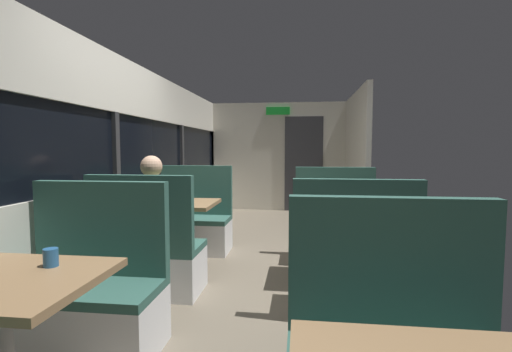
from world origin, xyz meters
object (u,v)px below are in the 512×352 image
at_px(bench_rear_aisle_facing_end, 353,274).
at_px(bench_near_window_facing_entry, 89,300).
at_px(dining_table_mid_window, 174,211).
at_px(bench_rear_aisle_facing_entry, 335,233).
at_px(coffee_cup_primary, 51,258).
at_px(bench_mid_window_facing_end, 149,258).
at_px(bench_mid_window_facing_entry, 193,226).
at_px(coffee_cup_secondary, 162,197).
at_px(dining_table_rear_aisle, 343,218).
at_px(seated_passenger, 151,234).

bearing_deg(bench_rear_aisle_facing_end, bench_near_window_facing_entry, -157.79).
bearing_deg(dining_table_mid_window, bench_rear_aisle_facing_end, -26.68).
distance_m(bench_rear_aisle_facing_entry, coffee_cup_primary, 3.16).
bearing_deg(bench_rear_aisle_facing_entry, bench_near_window_facing_entry, -130.05).
height_order(bench_rear_aisle_facing_entry, coffee_cup_primary, bench_rear_aisle_facing_entry).
relative_size(bench_mid_window_facing_end, bench_mid_window_facing_entry, 1.00).
bearing_deg(coffee_cup_primary, bench_near_window_facing_entry, 104.99).
xyz_separation_m(bench_mid_window_facing_entry, bench_rear_aisle_facing_end, (1.79, -1.60, 0.00)).
bearing_deg(coffee_cup_primary, coffee_cup_secondary, 98.11).
distance_m(bench_near_window_facing_entry, dining_table_rear_aisle, 2.31).
distance_m(bench_rear_aisle_facing_entry, coffee_cup_secondary, 2.06).
bearing_deg(coffee_cup_primary, dining_table_rear_aisle, 50.02).
height_order(bench_rear_aisle_facing_end, coffee_cup_secondary, bench_rear_aisle_facing_end).
height_order(bench_mid_window_facing_end, coffee_cup_primary, bench_mid_window_facing_end).
bearing_deg(coffee_cup_secondary, bench_rear_aisle_facing_end, -26.64).
distance_m(dining_table_mid_window, coffee_cup_secondary, 0.25).
distance_m(bench_mid_window_facing_end, seated_passenger, 0.22).
xyz_separation_m(dining_table_mid_window, coffee_cup_primary, (0.14, -2.16, 0.15)).
height_order(dining_table_mid_window, bench_mid_window_facing_entry, bench_mid_window_facing_entry).
height_order(dining_table_rear_aisle, coffee_cup_primary, coffee_cup_primary).
bearing_deg(coffee_cup_primary, bench_rear_aisle_facing_end, 37.52).
xyz_separation_m(dining_table_rear_aisle, seated_passenger, (-1.79, -0.43, -0.10)).
xyz_separation_m(bench_rear_aisle_facing_end, seated_passenger, (-1.79, 0.27, 0.21)).
relative_size(coffee_cup_primary, coffee_cup_secondary, 1.00).
distance_m(dining_table_rear_aisle, coffee_cup_primary, 2.57).
bearing_deg(bench_mid_window_facing_entry, coffee_cup_primary, -87.14).
relative_size(dining_table_rear_aisle, bench_rear_aisle_facing_entry, 0.82).
xyz_separation_m(dining_table_mid_window, bench_mid_window_facing_entry, (0.00, 0.70, -0.31)).
bearing_deg(bench_rear_aisle_facing_end, bench_rear_aisle_facing_entry, 90.00).
bearing_deg(dining_table_mid_window, coffee_cup_secondary, 153.80).
relative_size(dining_table_mid_window, seated_passenger, 0.71).
relative_size(bench_rear_aisle_facing_end, coffee_cup_primary, 12.22).
relative_size(dining_table_mid_window, bench_mid_window_facing_end, 0.82).
bearing_deg(coffee_cup_secondary, dining_table_rear_aisle, -8.31).
bearing_deg(bench_mid_window_facing_entry, bench_rear_aisle_facing_end, -41.77).
height_order(bench_near_window_facing_entry, bench_rear_aisle_facing_entry, same).
bearing_deg(bench_mid_window_facing_entry, bench_rear_aisle_facing_entry, -6.38).
bearing_deg(bench_near_window_facing_entry, seated_passenger, 90.00).
relative_size(bench_near_window_facing_entry, bench_mid_window_facing_end, 1.00).
distance_m(dining_table_mid_window, coffee_cup_primary, 2.17).
xyz_separation_m(dining_table_mid_window, bench_rear_aisle_facing_entry, (1.79, 0.50, -0.31)).
height_order(bench_mid_window_facing_end, coffee_cup_secondary, bench_mid_window_facing_end).
height_order(dining_table_rear_aisle, coffee_cup_secondary, coffee_cup_secondary).
height_order(dining_table_mid_window, bench_mid_window_facing_end, bench_mid_window_facing_end).
bearing_deg(bench_mid_window_facing_entry, seated_passenger, -90.00).
bearing_deg(bench_rear_aisle_facing_end, dining_table_rear_aisle, 90.00).
bearing_deg(coffee_cup_secondary, coffee_cup_primary, -81.89).
bearing_deg(coffee_cup_secondary, dining_table_mid_window, -26.20).
bearing_deg(bench_near_window_facing_entry, bench_mid_window_facing_entry, 90.00).
relative_size(dining_table_mid_window, bench_mid_window_facing_entry, 0.82).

